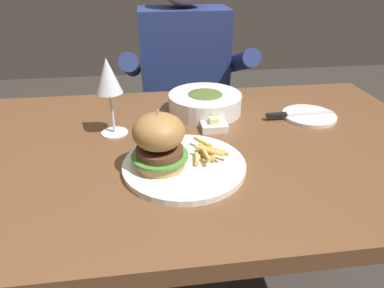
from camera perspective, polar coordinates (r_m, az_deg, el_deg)
dining_table at (r=0.91m, az=-2.02°, el=-5.03°), size 1.37×0.78×0.74m
main_plate at (r=0.77m, az=-1.19°, el=-3.59°), size 0.28×0.28×0.01m
burger_sandwich at (r=0.73m, az=-5.51°, el=0.53°), size 0.12×0.12×0.13m
fries_pile at (r=0.78m, az=2.48°, el=-1.31°), size 0.08×0.11×0.03m
wine_glass at (r=0.89m, az=-13.80°, el=10.48°), size 0.07×0.07×0.20m
bread_plate at (r=1.07m, az=18.93°, el=4.47°), size 0.16×0.16×0.01m
table_knife at (r=1.04m, az=16.57°, el=4.78°), size 0.21×0.02×0.01m
butter_dish at (r=0.94m, az=3.67°, el=3.03°), size 0.07×0.05×0.04m
soup_bowl at (r=1.04m, az=2.18°, el=6.96°), size 0.22×0.22×0.06m
diner_person at (r=1.55m, az=-1.23°, el=6.28°), size 0.51×0.36×1.18m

